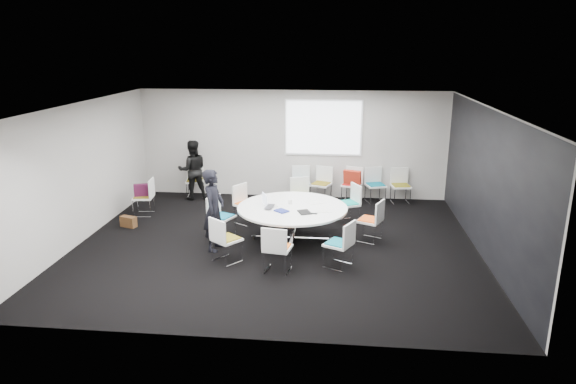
# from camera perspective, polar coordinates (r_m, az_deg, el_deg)

# --- Properties ---
(room_shell) EXTENTS (8.08, 7.08, 2.88)m
(room_shell) POSITION_cam_1_polar(r_m,az_deg,el_deg) (10.03, -0.83, 1.58)
(room_shell) COLOR black
(room_shell) RESTS_ON ground
(conference_table) EXTENTS (2.24, 2.24, 0.73)m
(conference_table) POSITION_cam_1_polar(r_m,az_deg,el_deg) (10.50, 0.48, -2.63)
(conference_table) COLOR silver
(conference_table) RESTS_ON ground
(projection_screen) EXTENTS (1.90, 0.03, 1.35)m
(projection_screen) POSITION_cam_1_polar(r_m,az_deg,el_deg) (13.28, 3.95, 7.12)
(projection_screen) COLOR white
(projection_screen) RESTS_ON room_shell
(chair_ring_a) EXTENTS (0.60, 0.60, 0.88)m
(chair_ring_a) POSITION_cam_1_polar(r_m,az_deg,el_deg) (10.70, 9.09, -4.00)
(chair_ring_a) COLOR silver
(chair_ring_a) RESTS_ON ground
(chair_ring_b) EXTENTS (0.61, 0.62, 0.88)m
(chair_ring_b) POSITION_cam_1_polar(r_m,az_deg,el_deg) (11.73, 6.68, -2.09)
(chair_ring_b) COLOR silver
(chair_ring_b) RESTS_ON ground
(chair_ring_c) EXTENTS (0.56, 0.55, 0.88)m
(chair_ring_c) POSITION_cam_1_polar(r_m,az_deg,el_deg) (12.16, 1.45, -1.31)
(chair_ring_c) COLOR silver
(chair_ring_c) RESTS_ON ground
(chair_ring_d) EXTENTS (0.63, 0.63, 0.88)m
(chair_ring_d) POSITION_cam_1_polar(r_m,az_deg,el_deg) (11.65, -4.64, -2.16)
(chair_ring_d) COLOR silver
(chair_ring_d) RESTS_ON ground
(chair_ring_e) EXTENTS (0.59, 0.60, 0.88)m
(chair_ring_e) POSITION_cam_1_polar(r_m,az_deg,el_deg) (10.86, -7.38, -3.63)
(chair_ring_e) COLOR silver
(chair_ring_e) RESTS_ON ground
(chair_ring_f) EXTENTS (0.64, 0.64, 0.88)m
(chair_ring_f) POSITION_cam_1_polar(r_m,az_deg,el_deg) (9.65, -6.86, -6.19)
(chair_ring_f) COLOR silver
(chair_ring_f) RESTS_ON ground
(chair_ring_g) EXTENTS (0.53, 0.52, 0.88)m
(chair_ring_g) POSITION_cam_1_polar(r_m,az_deg,el_deg) (9.19, -1.19, -7.25)
(chair_ring_g) COLOR silver
(chair_ring_g) RESTS_ON ground
(chair_ring_h) EXTENTS (0.61, 0.61, 0.88)m
(chair_ring_h) POSITION_cam_1_polar(r_m,az_deg,el_deg) (9.42, 5.69, -6.72)
(chair_ring_h) COLOR silver
(chair_ring_h) RESTS_ON ground
(chair_back_a) EXTENTS (0.52, 0.50, 0.88)m
(chair_back_a) POSITION_cam_1_polar(r_m,az_deg,el_deg) (13.32, 1.47, 0.24)
(chair_back_a) COLOR silver
(chair_back_a) RESTS_ON ground
(chair_back_b) EXTENTS (0.59, 0.59, 0.88)m
(chair_back_b) POSITION_cam_1_polar(r_m,az_deg,el_deg) (13.28, 3.71, 0.17)
(chair_back_b) COLOR silver
(chair_back_b) RESTS_ON ground
(chair_back_c) EXTENTS (0.58, 0.57, 0.88)m
(chair_back_c) POSITION_cam_1_polar(r_m,az_deg,el_deg) (13.31, 7.09, 0.11)
(chair_back_c) COLOR silver
(chair_back_c) RESTS_ON ground
(chair_back_d) EXTENTS (0.58, 0.57, 0.88)m
(chair_back_d) POSITION_cam_1_polar(r_m,az_deg,el_deg) (13.35, 9.65, 0.05)
(chair_back_d) COLOR silver
(chair_back_d) RESTS_ON ground
(chair_back_e) EXTENTS (0.53, 0.52, 0.88)m
(chair_back_e) POSITION_cam_1_polar(r_m,az_deg,el_deg) (13.40, 12.37, -0.04)
(chair_back_e) COLOR silver
(chair_back_e) RESTS_ON ground
(chair_spare_left) EXTENTS (0.50, 0.51, 0.88)m
(chair_spare_left) POSITION_cam_1_polar(r_m,az_deg,el_deg) (12.61, -15.65, -1.28)
(chair_spare_left) COLOR silver
(chair_spare_left) RESTS_ON ground
(chair_person_back) EXTENTS (0.53, 0.52, 0.88)m
(chair_person_back) POSITION_cam_1_polar(r_m,az_deg,el_deg) (13.82, -10.26, 0.57)
(chair_person_back) COLOR silver
(chair_person_back) RESTS_ON ground
(person_main) EXTENTS (0.45, 0.63, 1.62)m
(person_main) POSITION_cam_1_polar(r_m,az_deg,el_deg) (10.08, -8.24, -2.00)
(person_main) COLOR black
(person_main) RESTS_ON ground
(person_back) EXTENTS (0.92, 0.82, 1.56)m
(person_back) POSITION_cam_1_polar(r_m,az_deg,el_deg) (13.54, -10.55, 2.43)
(person_back) COLOR black
(person_back) RESTS_ON ground
(laptop) EXTENTS (0.28, 0.39, 0.03)m
(laptop) POSITION_cam_1_polar(r_m,az_deg,el_deg) (10.37, -1.79, -1.71)
(laptop) COLOR #333338
(laptop) RESTS_ON conference_table
(laptop_lid) EXTENTS (0.14, 0.28, 0.22)m
(laptop_lid) POSITION_cam_1_polar(r_m,az_deg,el_deg) (10.54, -2.63, -0.77)
(laptop_lid) COLOR silver
(laptop_lid) RESTS_ON conference_table
(notebook_black) EXTENTS (0.32, 0.36, 0.02)m
(notebook_black) POSITION_cam_1_polar(r_m,az_deg,el_deg) (10.09, 1.83, -2.25)
(notebook_black) COLOR black
(notebook_black) RESTS_ON conference_table
(tablet_folio) EXTENTS (0.33, 0.32, 0.03)m
(tablet_folio) POSITION_cam_1_polar(r_m,az_deg,el_deg) (10.15, -0.73, -2.11)
(tablet_folio) COLOR navy
(tablet_folio) RESTS_ON conference_table
(papers_right) EXTENTS (0.37, 0.34, 0.00)m
(papers_right) POSITION_cam_1_polar(r_m,az_deg,el_deg) (10.72, 3.03, -1.20)
(papers_right) COLOR white
(papers_right) RESTS_ON conference_table
(papers_front) EXTENTS (0.34, 0.28, 0.00)m
(papers_front) POSITION_cam_1_polar(r_m,az_deg,el_deg) (10.20, 3.94, -2.12)
(papers_front) COLOR silver
(papers_front) RESTS_ON conference_table
(cup) EXTENTS (0.08, 0.08, 0.09)m
(cup) POSITION_cam_1_polar(r_m,az_deg,el_deg) (10.62, 0.23, -1.09)
(cup) COLOR white
(cup) RESTS_ON conference_table
(phone) EXTENTS (0.14, 0.08, 0.01)m
(phone) POSITION_cam_1_polar(r_m,az_deg,el_deg) (10.04, 2.87, -2.40)
(phone) COLOR black
(phone) RESTS_ON conference_table
(maroon_bag) EXTENTS (0.42, 0.27, 0.28)m
(maroon_bag) POSITION_cam_1_polar(r_m,az_deg,el_deg) (12.52, -15.84, 0.22)
(maroon_bag) COLOR #42112D
(maroon_bag) RESTS_ON chair_spare_left
(brown_bag) EXTENTS (0.39, 0.26, 0.24)m
(brown_bag) POSITION_cam_1_polar(r_m,az_deg,el_deg) (11.96, -17.31, -3.17)
(brown_bag) COLOR #4A2E17
(brown_bag) RESTS_ON ground
(red_jacket) EXTENTS (0.47, 0.30, 0.36)m
(red_jacket) POSITION_cam_1_polar(r_m,az_deg,el_deg) (12.98, 7.15, 1.64)
(red_jacket) COLOR #A52514
(red_jacket) RESTS_ON chair_back_c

